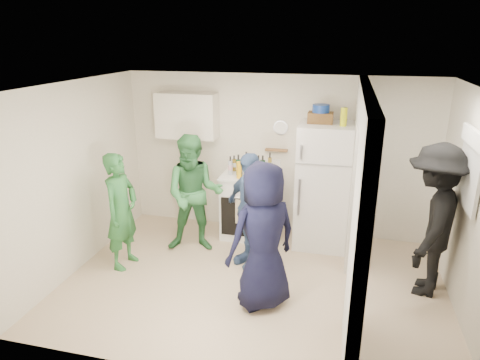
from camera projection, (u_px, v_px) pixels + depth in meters
name	position (u px, v px, depth m)	size (l,w,h in m)	color
floor	(253.00, 283.00, 5.53)	(4.80, 4.80, 0.00)	tan
wall_back	(277.00, 155.00, 6.69)	(4.80, 4.80, 0.00)	silver
wall_front	(212.00, 261.00, 3.57)	(4.80, 4.80, 0.00)	silver
wall_left	(78.00, 177.00, 5.67)	(3.40, 3.40, 0.00)	silver
wall_right	(472.00, 211.00, 4.59)	(3.40, 3.40, 0.00)	silver
ceiling	(255.00, 86.00, 4.73)	(4.80, 4.80, 0.00)	white
partition_pier_back	(356.00, 172.00, 5.87)	(0.12, 1.20, 2.50)	silver
partition_pier_front	(359.00, 245.00, 3.85)	(0.12, 1.20, 2.50)	silver
partition_header	(366.00, 109.00, 4.52)	(0.12, 1.00, 0.40)	silver
stove	(250.00, 205.00, 6.71)	(0.85, 0.71, 1.02)	white
upper_cabinet	(187.00, 116.00, 6.65)	(0.95, 0.34, 0.70)	silver
fridge	(323.00, 186.00, 6.30)	(0.76, 0.74, 1.86)	white
wicker_basket	(320.00, 118.00, 6.04)	(0.35, 0.25, 0.15)	brown
blue_bowl	(321.00, 108.00, 6.00)	(0.24, 0.24, 0.11)	navy
yellow_cup_stack_top	(344.00, 117.00, 5.81)	(0.09, 0.09, 0.25)	#E4F214
wall_clock	(281.00, 128.00, 6.52)	(0.22, 0.22, 0.03)	white
spice_shelf	(276.00, 150.00, 6.62)	(0.35, 0.08, 0.03)	olive
nook_window	(472.00, 170.00, 4.65)	(0.03, 0.70, 0.80)	black
nook_window_frame	(471.00, 170.00, 4.65)	(0.04, 0.76, 0.86)	white
nook_valance	(474.00, 138.00, 4.54)	(0.04, 0.82, 0.18)	white
yellow_cup_stack_stove	(239.00, 170.00, 6.33)	(0.09, 0.09, 0.25)	gold
red_cup	(262.00, 175.00, 6.29)	(0.09, 0.09, 0.12)	#BA0C15
person_green_left	(121.00, 211.00, 5.72)	(0.59, 0.38, 1.61)	#2D702C
person_green_center	(194.00, 194.00, 6.14)	(0.85, 0.66, 1.74)	#387F49
person_denim	(250.00, 211.00, 5.74)	(0.94, 0.39, 1.61)	#3B5082
person_navy	(263.00, 237.00, 4.83)	(0.86, 0.56, 1.75)	black
person_nook	(433.00, 221.00, 5.08)	(1.22, 0.70, 1.89)	black
bottle_a	(234.00, 163.00, 6.67)	(0.07, 0.07, 0.25)	brown
bottle_b	(238.00, 165.00, 6.46)	(0.07, 0.07, 0.32)	#174628
bottle_c	(246.00, 162.00, 6.64)	(0.07, 0.07, 0.31)	silver
bottle_d	(251.00, 165.00, 6.42)	(0.06, 0.06, 0.32)	brown
bottle_e	(259.00, 163.00, 6.65)	(0.06, 0.06, 0.26)	#A7ADB9
bottle_f	(263.00, 165.00, 6.49)	(0.08, 0.08, 0.30)	#163C1E
bottle_g	(270.00, 163.00, 6.56)	(0.06, 0.06, 0.32)	olive
bottle_h	(230.00, 166.00, 6.47)	(0.07, 0.07, 0.29)	#B3B6C0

